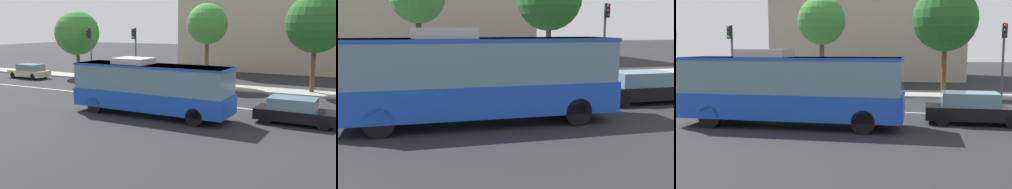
{
  "view_description": "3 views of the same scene",
  "coord_description": "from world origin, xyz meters",
  "views": [
    {
      "loc": [
        15.06,
        -24.41,
        5.38
      ],
      "look_at": [
        4.77,
        -4.76,
        1.43
      ],
      "focal_mm": 41.36,
      "sensor_mm": 36.0,
      "label": 1
    },
    {
      "loc": [
        0.97,
        -17.9,
        3.45
      ],
      "look_at": [
        4.85,
        -3.23,
        0.79
      ],
      "focal_mm": 40.7,
      "sensor_mm": 36.0,
      "label": 2
    },
    {
      "loc": [
        8.81,
        -21.48,
        3.52
      ],
      "look_at": [
        5.81,
        -4.23,
        1.44
      ],
      "focal_mm": 42.28,
      "sensor_mm": 36.0,
      "label": 3
    }
  ],
  "objects": [
    {
      "name": "sedan_white",
      "position": [
        -1.86,
        4.74,
        0.72
      ],
      "size": [
        4.54,
        1.9,
        1.46
      ],
      "rotation": [
        0.0,
        0.0,
        3.16
      ],
      "color": "white",
      "rests_on": "ground_plane"
    },
    {
      "name": "traffic_light_mid_block",
      "position": [
        14.85,
        6.83,
        3.56
      ],
      "size": [
        0.35,
        0.62,
        5.2
      ],
      "rotation": [
        0.0,
        0.0,
        -1.67
      ],
      "color": "#47474C",
      "rests_on": "ground_plane"
    },
    {
      "name": "sedan_black",
      "position": [
        11.61,
        -2.58,
        0.72
      ],
      "size": [
        4.54,
        1.9,
        1.46
      ],
      "rotation": [
        0.0,
        0.0,
        -0.02
      ],
      "color": "black",
      "rests_on": "ground_plane"
    },
    {
      "name": "transit_bus",
      "position": [
        3.45,
        -4.53,
        1.81
      ],
      "size": [
        10.03,
        2.64,
        3.46
      ],
      "rotation": [
        0.0,
        0.0,
        -0.01
      ],
      "color": "#1947B7",
      "rests_on": "ground_plane"
    },
    {
      "name": "traffic_light_far_corner",
      "position": [
        -4.72,
        6.61,
        3.56
      ],
      "size": [
        0.34,
        0.62,
        5.2
      ],
      "rotation": [
        0.0,
        0.0,
        -1.64
      ],
      "color": "#47474C",
      "rests_on": "ground_plane"
    },
    {
      "name": "street_tree_kerbside_centre",
      "position": [
        1.92,
        8.26,
        5.52
      ],
      "size": [
        3.65,
        3.65,
        7.38
      ],
      "color": "#4C3823",
      "rests_on": "ground_plane"
    },
    {
      "name": "lane_centre_line",
      "position": [
        0.0,
        0.0,
        0.01
      ],
      "size": [
        76.0,
        0.16,
        0.01
      ],
      "primitive_type": "cube",
      "color": "silver",
      "rests_on": "ground_plane"
    },
    {
      "name": "sidewalk_kerb",
      "position": [
        0.0,
        7.74,
        0.07
      ],
      "size": [
        80.0,
        2.58,
        0.14
      ],
      "primitive_type": "cube",
      "color": "gray",
      "rests_on": "ground_plane"
    },
    {
      "name": "street_tree_kerbside_left",
      "position": [
        11.06,
        8.21,
        5.58
      ],
      "size": [
        4.7,
        4.7,
        7.94
      ],
      "color": "#4C3823",
      "rests_on": "ground_plane"
    },
    {
      "name": "ground_plane",
      "position": [
        0.0,
        0.0,
        0.0
      ],
      "size": [
        160.0,
        160.0,
        0.0
      ],
      "primitive_type": "plane",
      "color": "black"
    },
    {
      "name": "office_block_background",
      "position": [
        3.8,
        26.63,
        8.5
      ],
      "size": [
        20.88,
        13.94,
        17.0
      ],
      "rotation": [
        0.0,
        0.0,
        -0.0
      ],
      "color": "tan",
      "rests_on": "ground_plane"
    }
  ]
}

